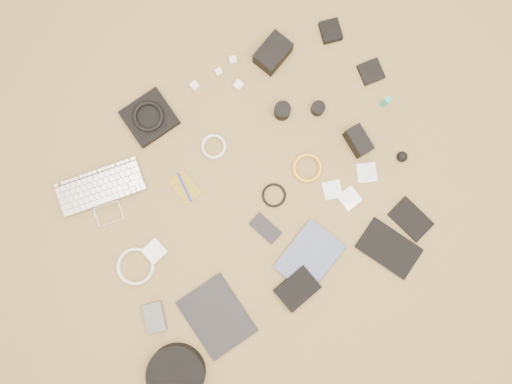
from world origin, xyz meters
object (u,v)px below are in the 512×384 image
phone (265,228)px  headphone_case (176,374)px  paperback (328,271)px  laptop (105,199)px  tablet (217,316)px  dslr_camera (273,53)px

phone → headphone_case: bearing=-169.6°
phone → paperback: 0.30m
laptop → tablet: 0.66m
laptop → phone: 0.66m
headphone_case → paperback: (0.72, 0.03, -0.02)m
headphone_case → dslr_camera: bearing=42.4°
dslr_camera → tablet: dslr_camera is taller
laptop → headphone_case: headphone_case is taller
laptop → paperback: bearing=-37.2°
tablet → paperback: (0.47, -0.07, 0.01)m
laptop → headphone_case: (-0.10, -0.74, 0.02)m
dslr_camera → paperback: (-0.27, -0.87, -0.03)m
phone → headphone_case: size_ratio=0.55×
tablet → headphone_case: headphone_case is taller
dslr_camera → headphone_case: size_ratio=0.63×
tablet → phone: tablet is taller
paperback → phone: bearing=4.0°
laptop → paperback: laptop is taller
laptop → headphone_case: bearing=-85.7°
laptop → paperback: size_ratio=1.42×
headphone_case → paperback: 0.72m
laptop → dslr_camera: 0.90m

